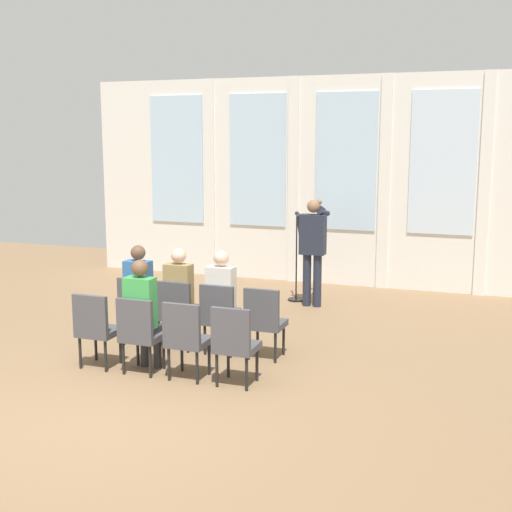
{
  "coord_description": "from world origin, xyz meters",
  "views": [
    {
      "loc": [
        3.65,
        -5.59,
        2.81
      ],
      "look_at": [
        0.22,
        3.82,
        1.04
      ],
      "focal_mm": 47.53,
      "sensor_mm": 36.0,
      "label": 1
    }
  ],
  "objects_px": {
    "chair_r0_c2": "(220,314)",
    "chair_r1_c2": "(186,336)",
    "chair_r0_c1": "(178,310)",
    "chair_r0_c3": "(264,319)",
    "audience_r0_c1": "(180,293)",
    "chair_r1_c0": "(96,326)",
    "speaker": "(313,245)",
    "mic_stand": "(296,281)",
    "audience_r0_c0": "(140,289)",
    "chair_r1_c3": "(234,341)",
    "audience_r1_c1": "(142,310)",
    "audience_r0_c2": "(222,296)",
    "chair_r1_c1": "(140,331)",
    "chair_r0_c0": "(138,306)"
  },
  "relations": [
    {
      "from": "chair_r0_c0",
      "to": "chair_r1_c0",
      "type": "height_order",
      "value": "same"
    },
    {
      "from": "audience_r0_c1",
      "to": "chair_r1_c1",
      "type": "bearing_deg",
      "value": -90.0
    },
    {
      "from": "audience_r0_c2",
      "to": "chair_r1_c1",
      "type": "height_order",
      "value": "audience_r0_c2"
    },
    {
      "from": "audience_r0_c0",
      "to": "chair_r0_c3",
      "type": "bearing_deg",
      "value": -2.48
    },
    {
      "from": "chair_r0_c1",
      "to": "chair_r1_c0",
      "type": "bearing_deg",
      "value": -120.84
    },
    {
      "from": "chair_r0_c0",
      "to": "audience_r0_c2",
      "type": "bearing_deg",
      "value": 3.72
    },
    {
      "from": "audience_r0_c1",
      "to": "speaker",
      "type": "bearing_deg",
      "value": 69.59
    },
    {
      "from": "chair_r0_c2",
      "to": "chair_r1_c3",
      "type": "bearing_deg",
      "value": -59.16
    },
    {
      "from": "chair_r0_c3",
      "to": "mic_stand",
      "type": "bearing_deg",
      "value": 99.43
    },
    {
      "from": "speaker",
      "to": "chair_r0_c3",
      "type": "height_order",
      "value": "speaker"
    },
    {
      "from": "chair_r1_c3",
      "to": "chair_r0_c2",
      "type": "bearing_deg",
      "value": 120.84
    },
    {
      "from": "speaker",
      "to": "audience_r0_c0",
      "type": "distance_m",
      "value": 3.28
    },
    {
      "from": "chair_r0_c1",
      "to": "chair_r0_c3",
      "type": "height_order",
      "value": "same"
    },
    {
      "from": "audience_r0_c0",
      "to": "chair_r1_c3",
      "type": "distance_m",
      "value": 2.14
    },
    {
      "from": "chair_r0_c2",
      "to": "chair_r1_c0",
      "type": "height_order",
      "value": "same"
    },
    {
      "from": "audience_r0_c0",
      "to": "chair_r1_c3",
      "type": "height_order",
      "value": "audience_r0_c0"
    },
    {
      "from": "chair_r0_c2",
      "to": "chair_r0_c3",
      "type": "bearing_deg",
      "value": 0.0
    },
    {
      "from": "chair_r0_c2",
      "to": "chair_r1_c0",
      "type": "xyz_separation_m",
      "value": [
        -1.21,
        -1.02,
        0.0
      ]
    },
    {
      "from": "chair_r1_c0",
      "to": "mic_stand",
      "type": "bearing_deg",
      "value": 72.79
    },
    {
      "from": "chair_r0_c3",
      "to": "chair_r1_c2",
      "type": "relative_size",
      "value": 1.0
    },
    {
      "from": "speaker",
      "to": "chair_r1_c1",
      "type": "bearing_deg",
      "value": -104.99
    },
    {
      "from": "audience_r0_c0",
      "to": "chair_r0_c1",
      "type": "distance_m",
      "value": 0.65
    },
    {
      "from": "chair_r0_c3",
      "to": "chair_r1_c0",
      "type": "bearing_deg",
      "value": -150.83
    },
    {
      "from": "mic_stand",
      "to": "chair_r0_c3",
      "type": "distance_m",
      "value": 3.21
    },
    {
      "from": "speaker",
      "to": "audience_r1_c1",
      "type": "relative_size",
      "value": 1.29
    },
    {
      "from": "mic_stand",
      "to": "chair_r0_c1",
      "type": "bearing_deg",
      "value": -102.27
    },
    {
      "from": "chair_r0_c1",
      "to": "chair_r1_c3",
      "type": "xyz_separation_m",
      "value": [
        1.21,
        -1.02,
        0.0
      ]
    },
    {
      "from": "chair_r0_c3",
      "to": "speaker",
      "type": "bearing_deg",
      "value": 93.28
    },
    {
      "from": "chair_r0_c2",
      "to": "chair_r1_c2",
      "type": "xyz_separation_m",
      "value": [
        0.0,
        -1.02,
        0.0
      ]
    },
    {
      "from": "audience_r0_c0",
      "to": "audience_r0_c1",
      "type": "bearing_deg",
      "value": 0.03
    },
    {
      "from": "audience_r0_c1",
      "to": "chair_r0_c3",
      "type": "xyz_separation_m",
      "value": [
        1.21,
        -0.08,
        -0.22
      ]
    },
    {
      "from": "audience_r0_c0",
      "to": "audience_r1_c1",
      "type": "distance_m",
      "value": 1.18
    },
    {
      "from": "mic_stand",
      "to": "chair_r0_c2",
      "type": "bearing_deg",
      "value": -91.47
    },
    {
      "from": "chair_r0_c0",
      "to": "speaker",
      "type": "bearing_deg",
      "value": 60.25
    },
    {
      "from": "chair_r0_c2",
      "to": "chair_r1_c3",
      "type": "height_order",
      "value": "same"
    },
    {
      "from": "chair_r0_c1",
      "to": "audience_r0_c1",
      "type": "distance_m",
      "value": 0.23
    },
    {
      "from": "audience_r0_c0",
      "to": "audience_r0_c2",
      "type": "bearing_deg",
      "value": 0.0
    },
    {
      "from": "speaker",
      "to": "chair_r0_c0",
      "type": "height_order",
      "value": "speaker"
    },
    {
      "from": "speaker",
      "to": "audience_r0_c1",
      "type": "height_order",
      "value": "speaker"
    },
    {
      "from": "audience_r0_c1",
      "to": "chair_r0_c3",
      "type": "height_order",
      "value": "audience_r0_c1"
    },
    {
      "from": "mic_stand",
      "to": "speaker",
      "type": "bearing_deg",
      "value": -36.95
    },
    {
      "from": "audience_r0_c0",
      "to": "chair_r1_c1",
      "type": "distance_m",
      "value": 1.27
    },
    {
      "from": "speaker",
      "to": "chair_r1_c2",
      "type": "distance_m",
      "value": 3.97
    },
    {
      "from": "chair_r1_c1",
      "to": "audience_r1_c1",
      "type": "xyz_separation_m",
      "value": [
        0.0,
        0.08,
        0.23
      ]
    },
    {
      "from": "chair_r0_c1",
      "to": "chair_r0_c3",
      "type": "distance_m",
      "value": 1.21
    },
    {
      "from": "chair_r1_c1",
      "to": "chair_r0_c3",
      "type": "bearing_deg",
      "value": 39.94
    },
    {
      "from": "mic_stand",
      "to": "chair_r1_c2",
      "type": "distance_m",
      "value": 4.18
    },
    {
      "from": "audience_r0_c2",
      "to": "chair_r1_c1",
      "type": "relative_size",
      "value": 1.46
    },
    {
      "from": "chair_r0_c3",
      "to": "chair_r1_c1",
      "type": "xyz_separation_m",
      "value": [
        -1.21,
        -1.02,
        0.0
      ]
    },
    {
      "from": "chair_r1_c2",
      "to": "chair_r0_c2",
      "type": "bearing_deg",
      "value": 90.0
    }
  ]
}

